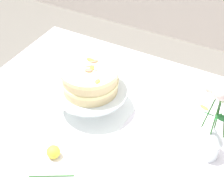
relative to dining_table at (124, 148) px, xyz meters
name	(u,v)px	position (x,y,z in m)	size (l,w,h in m)	color
dining_table	(124,148)	(0.00, 0.00, 0.00)	(1.40, 1.00, 0.74)	white
linen_napkin	(92,108)	(-0.18, 0.06, 0.09)	(0.32, 0.32, 0.00)	white
cake_stand	(91,93)	(-0.18, 0.06, 0.17)	(0.29, 0.29, 0.10)	silver
layer_cake	(90,79)	(-0.18, 0.06, 0.24)	(0.23, 0.23, 0.11)	beige
flower_vase	(213,128)	(0.31, 0.05, 0.23)	(0.12, 0.09, 0.33)	silver
fallen_rose	(53,153)	(-0.17, -0.23, 0.11)	(0.14, 0.14, 0.05)	#2D6028
loose_petal_1	(204,108)	(0.23, 0.28, 0.09)	(0.04, 0.02, 0.00)	yellow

